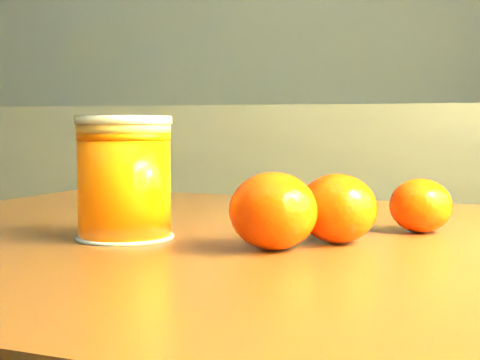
# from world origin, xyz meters

# --- Properties ---
(kitchen_counter) EXTENTS (3.15, 0.60, 0.90)m
(kitchen_counter) POSITION_xyz_m (0.00, 1.45, 0.45)
(kitchen_counter) COLOR #515156
(kitchen_counter) RESTS_ON ground
(table) EXTENTS (1.10, 0.85, 0.75)m
(table) POSITION_xyz_m (0.99, 0.32, 0.65)
(table) COLOR brown
(table) RESTS_ON ground
(juice_glass) EXTENTS (0.09, 0.09, 0.11)m
(juice_glass) POSITION_xyz_m (0.82, 0.28, 0.80)
(juice_glass) COLOR #F36404
(juice_glass) RESTS_ON table
(orange_front) EXTENTS (0.08, 0.08, 0.06)m
(orange_front) POSITION_xyz_m (1.01, 0.30, 0.78)
(orange_front) COLOR #FF4205
(orange_front) RESTS_ON table
(orange_back) EXTENTS (0.07, 0.07, 0.05)m
(orange_back) POSITION_xyz_m (1.08, 0.38, 0.77)
(orange_back) COLOR #FF4205
(orange_back) RESTS_ON table
(orange_extra) EXTENTS (0.08, 0.08, 0.07)m
(orange_extra) POSITION_xyz_m (0.96, 0.26, 0.78)
(orange_extra) COLOR #FF4205
(orange_extra) RESTS_ON table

